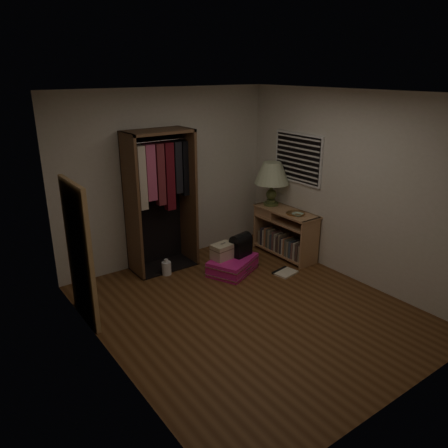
{
  "coord_description": "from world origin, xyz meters",
  "views": [
    {
      "loc": [
        -3.05,
        -3.68,
        2.85
      ],
      "look_at": [
        0.3,
        0.95,
        0.8
      ],
      "focal_mm": 35.0,
      "sensor_mm": 36.0,
      "label": 1
    }
  ],
  "objects_px": {
    "console_bookshelf": "(283,231)",
    "pink_suitcase": "(233,265)",
    "open_wardrobe": "(160,189)",
    "floor_mirror": "(80,253)",
    "black_bag": "(241,244)",
    "white_jug": "(167,268)",
    "train_case": "(223,251)",
    "table_lamp": "(272,174)"
  },
  "relations": [
    {
      "from": "floor_mirror",
      "to": "white_jug",
      "type": "relative_size",
      "value": 7.08
    },
    {
      "from": "open_wardrobe",
      "to": "table_lamp",
      "type": "xyz_separation_m",
      "value": [
        1.77,
        -0.41,
        0.05
      ]
    },
    {
      "from": "pink_suitcase",
      "to": "table_lamp",
      "type": "height_order",
      "value": "table_lamp"
    },
    {
      "from": "console_bookshelf",
      "to": "pink_suitcase",
      "type": "relative_size",
      "value": 1.27
    },
    {
      "from": "pink_suitcase",
      "to": "table_lamp",
      "type": "bearing_deg",
      "value": -4.76
    },
    {
      "from": "black_bag",
      "to": "white_jug",
      "type": "bearing_deg",
      "value": 142.12
    },
    {
      "from": "pink_suitcase",
      "to": "floor_mirror",
      "type": "bearing_deg",
      "value": 155.07
    },
    {
      "from": "pink_suitcase",
      "to": "black_bag",
      "type": "height_order",
      "value": "black_bag"
    },
    {
      "from": "table_lamp",
      "to": "white_jug",
      "type": "relative_size",
      "value": 2.92
    },
    {
      "from": "open_wardrobe",
      "to": "white_jug",
      "type": "distance_m",
      "value": 1.15
    },
    {
      "from": "train_case",
      "to": "table_lamp",
      "type": "bearing_deg",
      "value": 7.49
    },
    {
      "from": "open_wardrobe",
      "to": "train_case",
      "type": "height_order",
      "value": "open_wardrobe"
    },
    {
      "from": "train_case",
      "to": "white_jug",
      "type": "bearing_deg",
      "value": 142.65
    },
    {
      "from": "train_case",
      "to": "table_lamp",
      "type": "height_order",
      "value": "table_lamp"
    },
    {
      "from": "floor_mirror",
      "to": "pink_suitcase",
      "type": "bearing_deg",
      "value": -0.43
    },
    {
      "from": "floor_mirror",
      "to": "train_case",
      "type": "bearing_deg",
      "value": 1.72
    },
    {
      "from": "floor_mirror",
      "to": "pink_suitcase",
      "type": "xyz_separation_m",
      "value": [
        2.18,
        -0.02,
        -0.74
      ]
    },
    {
      "from": "console_bookshelf",
      "to": "white_jug",
      "type": "xyz_separation_m",
      "value": [
        -1.88,
        0.44,
        -0.29
      ]
    },
    {
      "from": "floor_mirror",
      "to": "train_case",
      "type": "distance_m",
      "value": 2.13
    },
    {
      "from": "open_wardrobe",
      "to": "console_bookshelf",
      "type": "bearing_deg",
      "value": -22.52
    },
    {
      "from": "train_case",
      "to": "white_jug",
      "type": "distance_m",
      "value": 0.86
    },
    {
      "from": "floor_mirror",
      "to": "table_lamp",
      "type": "height_order",
      "value": "floor_mirror"
    },
    {
      "from": "open_wardrobe",
      "to": "white_jug",
      "type": "relative_size",
      "value": 8.54
    },
    {
      "from": "black_bag",
      "to": "floor_mirror",
      "type": "bearing_deg",
      "value": 167.84
    },
    {
      "from": "floor_mirror",
      "to": "pink_suitcase",
      "type": "distance_m",
      "value": 2.31
    },
    {
      "from": "floor_mirror",
      "to": "black_bag",
      "type": "xyz_separation_m",
      "value": [
        2.35,
        0.0,
        -0.45
      ]
    },
    {
      "from": "open_wardrobe",
      "to": "floor_mirror",
      "type": "distance_m",
      "value": 1.7
    },
    {
      "from": "floor_mirror",
      "to": "table_lamp",
      "type": "bearing_deg",
      "value": 6.39
    },
    {
      "from": "console_bookshelf",
      "to": "white_jug",
      "type": "height_order",
      "value": "console_bookshelf"
    },
    {
      "from": "pink_suitcase",
      "to": "table_lamp",
      "type": "xyz_separation_m",
      "value": [
        1.06,
        0.38,
        1.15
      ]
    },
    {
      "from": "console_bookshelf",
      "to": "black_bag",
      "type": "distance_m",
      "value": 0.89
    },
    {
      "from": "open_wardrobe",
      "to": "table_lamp",
      "type": "distance_m",
      "value": 1.82
    },
    {
      "from": "white_jug",
      "to": "black_bag",
      "type": "bearing_deg",
      "value": -25.64
    },
    {
      "from": "floor_mirror",
      "to": "train_case",
      "type": "xyz_separation_m",
      "value": [
        2.06,
        0.06,
        -0.51
      ]
    },
    {
      "from": "pink_suitcase",
      "to": "black_bag",
      "type": "bearing_deg",
      "value": -17.57
    },
    {
      "from": "white_jug",
      "to": "console_bookshelf",
      "type": "bearing_deg",
      "value": -13.13
    },
    {
      "from": "floor_mirror",
      "to": "train_case",
      "type": "height_order",
      "value": "floor_mirror"
    },
    {
      "from": "console_bookshelf",
      "to": "table_lamp",
      "type": "bearing_deg",
      "value": 89.11
    },
    {
      "from": "console_bookshelf",
      "to": "table_lamp",
      "type": "xyz_separation_m",
      "value": [
        0.01,
        0.32,
        0.87
      ]
    },
    {
      "from": "pink_suitcase",
      "to": "console_bookshelf",
      "type": "bearing_deg",
      "value": -21.36
    },
    {
      "from": "table_lamp",
      "to": "floor_mirror",
      "type": "bearing_deg",
      "value": -173.61
    },
    {
      "from": "console_bookshelf",
      "to": "open_wardrobe",
      "type": "xyz_separation_m",
      "value": [
        -1.77,
        0.73,
        0.82
      ]
    }
  ]
}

